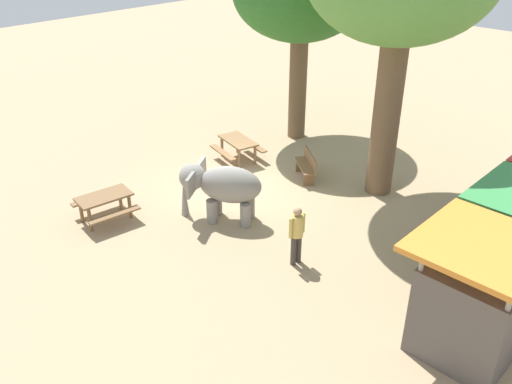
{
  "coord_description": "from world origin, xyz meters",
  "views": [
    {
      "loc": [
        10.39,
        10.97,
        8.11
      ],
      "look_at": [
        0.64,
        1.62,
        0.8
      ],
      "focal_mm": 37.89,
      "sensor_mm": 36.0,
      "label": 1
    }
  ],
  "objects": [
    {
      "name": "picnic_table_far",
      "position": [
        3.75,
        -1.36,
        0.59
      ],
      "size": [
        1.7,
        1.68,
        0.78
      ],
      "rotation": [
        0.0,
        0.0,
        6.14
      ],
      "color": "brown",
      "rests_on": "ground_plane"
    },
    {
      "name": "person_handler",
      "position": [
        1.61,
        3.94,
        0.95
      ],
      "size": [
        0.51,
        0.32,
        1.62
      ],
      "rotation": [
        0.0,
        0.0,
        -1.69
      ],
      "color": "#3F3833",
      "rests_on": "ground_plane"
    },
    {
      "name": "feed_bucket",
      "position": [
        -0.5,
        -0.85,
        0.16
      ],
      "size": [
        0.36,
        0.36,
        0.32
      ],
      "primitive_type": "cylinder",
      "color": "gray",
      "rests_on": "ground_plane"
    },
    {
      "name": "market_stall_orange",
      "position": [
        1.42,
        8.33,
        1.14
      ],
      "size": [
        2.5,
        2.5,
        2.52
      ],
      "color": "#59514C",
      "rests_on": "ground_plane"
    },
    {
      "name": "wooden_bench",
      "position": [
        -2.3,
        1.12,
        0.47
      ],
      "size": [
        1.16,
        1.36,
        0.88
      ],
      "rotation": [
        0.0,
        0.0,
        4.07
      ],
      "color": "brown",
      "rests_on": "ground_plane"
    },
    {
      "name": "picnic_table_near",
      "position": [
        -1.73,
        -1.52,
        0.59
      ],
      "size": [
        1.8,
        1.81,
        0.78
      ],
      "rotation": [
        0.0,
        0.0,
        1.33
      ],
      "color": "olive",
      "rests_on": "ground_plane"
    },
    {
      "name": "ground_plane",
      "position": [
        0.0,
        0.0,
        0.0
      ],
      "size": [
        60.0,
        60.0,
        0.0
      ],
      "primitive_type": "plane",
      "color": "tan"
    },
    {
      "name": "elephant",
      "position": [
        1.4,
        1.02,
        1.07
      ],
      "size": [
        2.08,
        2.31,
        1.67
      ],
      "rotation": [
        0.0,
        0.0,
        5.26
      ],
      "color": "gray",
      "rests_on": "ground_plane"
    }
  ]
}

